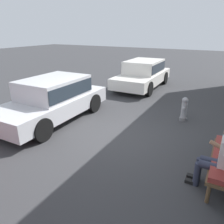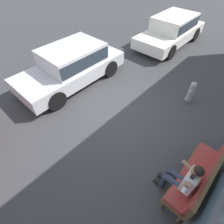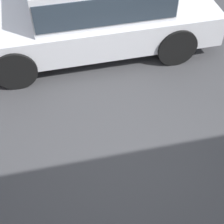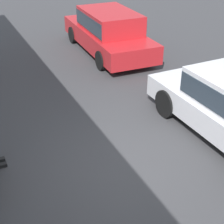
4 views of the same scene
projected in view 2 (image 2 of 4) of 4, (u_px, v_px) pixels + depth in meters
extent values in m
plane|color=#38383A|center=(120.00, 111.00, 5.87)|extent=(60.00, 60.00, 0.00)
cube|color=gray|center=(204.00, 192.00, 3.88)|extent=(3.60, 0.12, 0.10)
cylinder|color=brown|center=(180.00, 218.00, 3.51)|extent=(0.07, 0.07, 0.39)
cylinder|color=brown|center=(213.00, 162.00, 4.37)|extent=(0.07, 0.07, 0.39)
cylinder|color=brown|center=(163.00, 204.00, 3.69)|extent=(0.07, 0.07, 0.39)
cylinder|color=brown|center=(198.00, 152.00, 4.56)|extent=(0.07, 0.07, 0.39)
cube|color=brown|center=(193.00, 177.00, 3.87)|extent=(1.86, 0.55, 0.06)
cube|color=maroon|center=(195.00, 175.00, 3.81)|extent=(1.80, 0.49, 0.10)
cube|color=brown|center=(209.00, 178.00, 3.54)|extent=(1.86, 0.07, 0.55)
cube|color=maroon|center=(206.00, 176.00, 3.57)|extent=(1.80, 0.06, 0.47)
cylinder|color=#2D3347|center=(174.00, 183.00, 3.70)|extent=(0.15, 0.42, 0.15)
cylinder|color=#2D3347|center=(163.00, 181.00, 3.98)|extent=(0.12, 0.12, 0.50)
cube|color=black|center=(158.00, 183.00, 4.17)|extent=(0.10, 0.24, 0.07)
cylinder|color=#2D3347|center=(178.00, 177.00, 3.79)|extent=(0.15, 0.42, 0.15)
cylinder|color=#2D3347|center=(167.00, 175.00, 4.07)|extent=(0.12, 0.12, 0.50)
cube|color=black|center=(162.00, 177.00, 4.26)|extent=(0.10, 0.24, 0.07)
cube|color=#2D3347|center=(186.00, 187.00, 3.64)|extent=(0.34, 0.24, 0.14)
cube|color=silver|center=(190.00, 181.00, 3.44)|extent=(0.38, 0.22, 0.56)
sphere|color=#A37556|center=(197.00, 172.00, 3.14)|extent=(0.22, 0.22, 0.22)
sphere|color=black|center=(199.00, 171.00, 3.11)|extent=(0.20, 0.20, 0.20)
cylinder|color=silver|center=(196.00, 170.00, 3.49)|extent=(0.20, 0.10, 0.28)
cylinder|color=#A37556|center=(188.00, 166.00, 3.68)|extent=(0.08, 0.27, 0.17)
cylinder|color=silver|center=(187.00, 187.00, 3.19)|extent=(0.25, 0.10, 0.22)
cylinder|color=#A37556|center=(188.00, 185.00, 3.03)|extent=(0.16, 0.08, 0.25)
cube|color=#232328|center=(193.00, 177.00, 3.08)|extent=(0.02, 0.07, 0.15)
cube|color=white|center=(170.00, 34.00, 8.99)|extent=(4.33, 1.82, 0.51)
cube|color=white|center=(174.00, 22.00, 8.66)|extent=(2.26, 1.58, 0.62)
cube|color=#28333D|center=(174.00, 22.00, 8.66)|extent=(2.21, 1.61, 0.44)
cylinder|color=black|center=(171.00, 52.00, 8.03)|extent=(0.67, 0.19, 0.67)
cylinder|color=black|center=(141.00, 41.00, 8.81)|extent=(0.67, 0.19, 0.67)
cylinder|color=black|center=(195.00, 34.00, 9.41)|extent=(0.67, 0.19, 0.67)
cylinder|color=black|center=(168.00, 27.00, 10.18)|extent=(0.67, 0.19, 0.67)
cube|color=silver|center=(71.00, 70.00, 6.67)|extent=(4.19, 1.78, 0.52)
cube|color=silver|center=(72.00, 55.00, 6.34)|extent=(2.18, 1.55, 0.63)
cube|color=#28333D|center=(72.00, 55.00, 6.34)|extent=(2.14, 1.59, 0.44)
cylinder|color=black|center=(57.00, 101.00, 5.74)|extent=(0.67, 0.18, 0.67)
cylinder|color=black|center=(31.00, 80.00, 6.52)|extent=(0.67, 0.18, 0.67)
cylinder|color=black|center=(110.00, 69.00, 7.07)|extent=(0.67, 0.18, 0.67)
cylinder|color=black|center=(83.00, 55.00, 7.85)|extent=(0.67, 0.18, 0.67)
cylinder|color=slate|center=(188.00, 100.00, 6.19)|extent=(0.26, 0.26, 0.10)
cylinder|color=#99999E|center=(191.00, 93.00, 5.96)|extent=(0.19, 0.19, 0.55)
sphere|color=#99999E|center=(194.00, 85.00, 5.71)|extent=(0.20, 0.20, 0.20)
cylinder|color=#99999E|center=(193.00, 89.00, 5.97)|extent=(0.10, 0.08, 0.08)
cylinder|color=#99999E|center=(190.00, 93.00, 5.83)|extent=(0.10, 0.08, 0.08)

